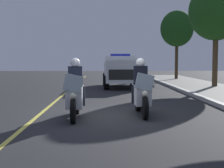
% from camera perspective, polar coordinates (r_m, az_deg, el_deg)
% --- Properties ---
extents(ground_plane, '(80.00, 80.00, 0.00)m').
position_cam_1_polar(ground_plane, '(9.43, 0.09, -5.76)').
color(ground_plane, '#28282B').
extents(lane_stripe_center, '(48.00, 0.12, 0.01)m').
position_cam_1_polar(lane_stripe_center, '(9.63, -13.30, -5.64)').
color(lane_stripe_center, '#E0D14C').
rests_on(lane_stripe_center, ground).
extents(police_motorcycle_lead_left, '(2.14, 0.57, 1.72)m').
position_cam_1_polar(police_motorcycle_lead_left, '(8.99, -6.72, -1.78)').
color(police_motorcycle_lead_left, black).
rests_on(police_motorcycle_lead_left, ground).
extents(police_motorcycle_lead_right, '(2.14, 0.57, 1.72)m').
position_cam_1_polar(police_motorcycle_lead_right, '(9.50, 5.33, -1.44)').
color(police_motorcycle_lead_right, black).
rests_on(police_motorcycle_lead_right, ground).
extents(police_suv, '(4.95, 2.17, 2.05)m').
position_cam_1_polar(police_suv, '(19.31, 1.51, 2.58)').
color(police_suv, silver).
rests_on(police_suv, ground).
extents(cyclist_background, '(1.76, 0.33, 1.69)m').
position_cam_1_polar(cyclist_background, '(24.32, 5.35, 2.40)').
color(cyclist_background, black).
rests_on(cyclist_background, ground).
extents(tree_far_back, '(3.25, 3.25, 6.18)m').
position_cam_1_polar(tree_far_back, '(20.07, 18.41, 12.35)').
color(tree_far_back, '#4C3823').
rests_on(tree_far_back, sidewalk_strip).
extents(tree_behind_suv, '(2.77, 2.77, 5.71)m').
position_cam_1_polar(tree_behind_suv, '(27.25, 11.71, 9.77)').
color(tree_behind_suv, '#42301E').
rests_on(tree_behind_suv, sidewalk_strip).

